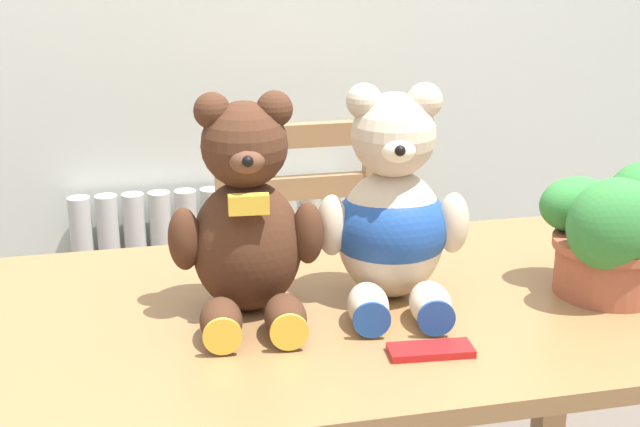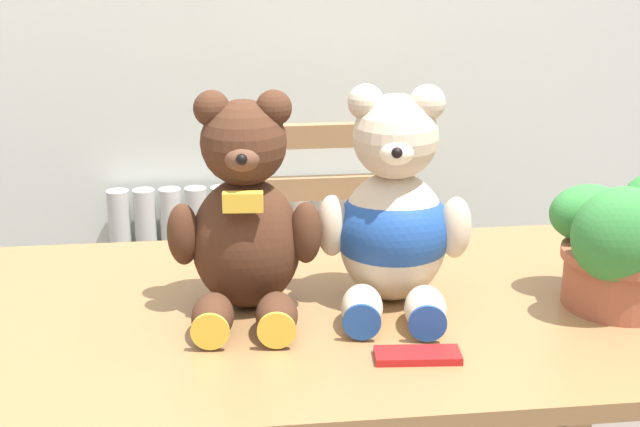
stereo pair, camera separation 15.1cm
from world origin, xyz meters
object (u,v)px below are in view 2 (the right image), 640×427
wooden_chair_behind (337,294)px  chocolate_bar (418,355)px  teddy_bear_left (245,219)px  teddy_bear_right (393,218)px  potted_plant (627,241)px

wooden_chair_behind → chocolate_bar: size_ratio=6.88×
teddy_bear_left → teddy_bear_right: bearing=-174.3°
wooden_chair_behind → chocolate_bar: wooden_chair_behind is taller
potted_plant → chocolate_bar: 0.44m
teddy_bear_right → potted_plant: teddy_bear_right is taller
teddy_bear_left → potted_plant: teddy_bear_left is taller
teddy_bear_right → chocolate_bar: teddy_bear_right is taller
potted_plant → chocolate_bar: bearing=-159.0°
wooden_chair_behind → teddy_bear_right: bearing=90.5°
teddy_bear_left → potted_plant: bearing=178.7°
chocolate_bar → wooden_chair_behind: bearing=90.1°
teddy_bear_right → chocolate_bar: 0.27m
teddy_bear_right → teddy_bear_left: bearing=10.7°
wooden_chair_behind → teddy_bear_left: size_ratio=2.39×
wooden_chair_behind → chocolate_bar: (0.00, -0.87, 0.28)m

